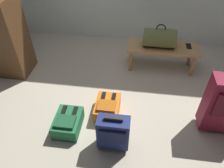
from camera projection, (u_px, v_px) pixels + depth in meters
name	position (u px, v px, depth m)	size (l,w,h in m)	color
ground_plane	(117.00, 99.00, 2.83)	(6.60, 6.60, 0.00)	#B2A893
bench	(162.00, 50.00, 3.13)	(1.00, 0.36, 0.37)	#A87A4C
duffel_bag_olive	(159.00, 38.00, 3.01)	(0.44, 0.26, 0.34)	#51562D
cell_phone	(189.00, 46.00, 3.09)	(0.07, 0.14, 0.01)	black
suitcase_small_navy	(113.00, 132.00, 2.15)	(0.32, 0.19, 0.46)	navy
backpack_green	(68.00, 123.00, 2.42)	(0.28, 0.38, 0.21)	#1E6038
backpack_orange	(107.00, 108.00, 2.59)	(0.28, 0.38, 0.21)	orange
side_cabinet	(2.00, 37.00, 2.93)	(0.56, 0.44, 1.10)	brown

